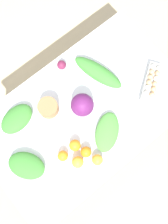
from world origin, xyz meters
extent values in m
plane|color=#C6B289|center=(0.00, 0.00, 0.00)|extent=(8.00, 8.00, 0.00)
cube|color=silver|center=(0.00, 0.00, 0.73)|extent=(1.47, 0.90, 0.03)
cylinder|color=olive|center=(-0.67, -0.39, 0.36)|extent=(0.06, 0.06, 0.71)
cylinder|color=olive|center=(0.67, 0.39, 0.36)|extent=(0.06, 0.06, 0.71)
sphere|color=#601E5B|center=(-0.01, -0.03, 0.82)|extent=(0.16, 0.16, 0.16)
cube|color=#B7B7B2|center=(-0.51, 0.14, 0.77)|extent=(0.29, 0.24, 0.06)
sphere|color=tan|center=(-0.43, 0.21, 0.81)|extent=(0.04, 0.04, 0.04)
sphere|color=tan|center=(-0.47, 0.19, 0.81)|extent=(0.04, 0.04, 0.04)
sphere|color=tan|center=(-0.50, 0.17, 0.81)|extent=(0.04, 0.04, 0.04)
sphere|color=white|center=(-0.53, 0.14, 0.81)|extent=(0.04, 0.04, 0.04)
sphere|color=tan|center=(-0.57, 0.12, 0.81)|extent=(0.04, 0.04, 0.04)
sphere|color=white|center=(-0.60, 0.10, 0.81)|extent=(0.04, 0.04, 0.04)
sphere|color=white|center=(-0.41, 0.18, 0.81)|extent=(0.04, 0.04, 0.04)
sphere|color=white|center=(-0.44, 0.16, 0.81)|extent=(0.04, 0.04, 0.04)
sphere|color=tan|center=(-0.48, 0.13, 0.81)|extent=(0.04, 0.04, 0.04)
sphere|color=tan|center=(-0.51, 0.11, 0.81)|extent=(0.04, 0.04, 0.04)
sphere|color=tan|center=(-0.54, 0.09, 0.81)|extent=(0.04, 0.04, 0.04)
sphere|color=white|center=(-0.58, 0.06, 0.81)|extent=(0.04, 0.04, 0.04)
cylinder|color=#997047|center=(0.18, -0.17, 0.79)|extent=(0.14, 0.14, 0.09)
ellipsoid|color=#3D8433|center=(0.52, 0.04, 0.78)|extent=(0.27, 0.30, 0.08)
ellipsoid|color=#3D8433|center=(-0.26, -0.16, 0.79)|extent=(0.22, 0.41, 0.09)
ellipsoid|color=#4C933D|center=(-0.03, 0.21, 0.77)|extent=(0.32, 0.29, 0.06)
ellipsoid|color=#3D8433|center=(0.39, -0.25, 0.78)|extent=(0.26, 0.19, 0.08)
sphere|color=maroon|center=(-0.09, -0.37, 0.78)|extent=(0.07, 0.07, 0.07)
sphere|color=#F9A833|center=(0.14, 0.31, 0.78)|extent=(0.07, 0.07, 0.07)
sphere|color=orange|center=(0.17, 0.22, 0.78)|extent=(0.07, 0.07, 0.07)
sphere|color=orange|center=(0.19, 0.14, 0.78)|extent=(0.08, 0.08, 0.08)
sphere|color=#F9A833|center=(0.25, 0.24, 0.78)|extent=(0.08, 0.08, 0.08)
sphere|color=orange|center=(0.30, 0.14, 0.78)|extent=(0.07, 0.07, 0.07)
camera|label=1|loc=(0.25, 0.31, 2.45)|focal=40.00mm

